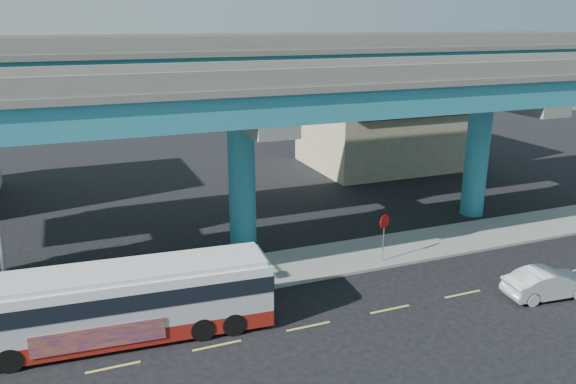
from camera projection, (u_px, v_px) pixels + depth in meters
name	position (u px, v px, depth m)	size (l,w,h in m)	color
ground	(306.00, 323.00, 24.11)	(120.00, 120.00, 0.00)	black
sidewalk	(264.00, 271.00, 28.97)	(70.00, 4.00, 0.15)	gray
lane_markings	(309.00, 326.00, 23.84)	(58.00, 0.12, 0.01)	#D8C64C
viaduct	(239.00, 86.00, 29.52)	(52.00, 12.40, 11.70)	teal
building_beige	(390.00, 125.00, 49.84)	(14.00, 10.23, 7.00)	tan
transit_bus	(124.00, 300.00, 22.53)	(12.12, 3.39, 3.07)	maroon
sedan	(548.00, 283.00, 26.21)	(4.36, 1.91, 1.39)	#B2B2B7
stop_sign	(384.00, 227.00, 29.42)	(0.75, 0.32, 2.64)	gray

